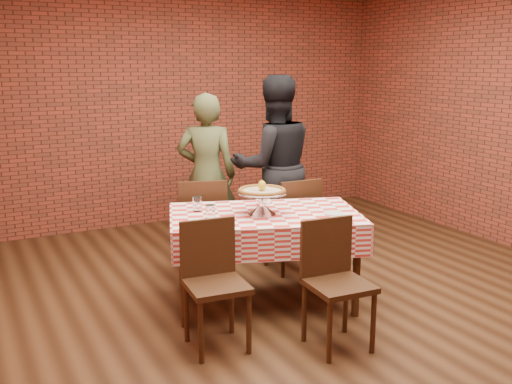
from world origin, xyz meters
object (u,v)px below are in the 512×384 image
(water_glass_right, at_px, (197,204))
(condiment_caddy, at_px, (263,197))
(table, at_px, (265,259))
(diner_olive, at_px, (207,175))
(chair_far_right, at_px, (291,223))
(chair_near_right, at_px, (339,287))
(water_glass_left, at_px, (210,212))
(pizza_stand, at_px, (262,203))
(chair_near_left, at_px, (217,288))
(pizza, at_px, (262,191))
(chair_far_left, at_px, (202,225))
(diner_black, at_px, (274,166))

(water_glass_right, distance_m, condiment_caddy, 0.57)
(table, xyz_separation_m, diner_olive, (0.10, 1.40, 0.44))
(condiment_caddy, distance_m, chair_far_right, 0.71)
(condiment_caddy, bearing_deg, chair_near_right, -96.23)
(water_glass_left, relative_size, condiment_caddy, 0.91)
(pizza_stand, bearing_deg, chair_near_left, -140.53)
(table, bearing_deg, pizza, -153.19)
(table, relative_size, chair_far_left, 1.62)
(chair_near_right, relative_size, diner_black, 0.49)
(water_glass_right, xyz_separation_m, condiment_caddy, (0.56, -0.06, 0.01))
(table, bearing_deg, pizza_stand, -153.19)
(chair_far_right, bearing_deg, water_glass_right, 17.25)
(chair_far_right, xyz_separation_m, diner_olive, (-0.51, 0.81, 0.37))
(pizza, distance_m, water_glass_right, 0.54)
(pizza, height_order, diner_olive, diner_olive)
(condiment_caddy, xyz_separation_m, chair_far_left, (-0.29, 0.64, -0.37))
(condiment_caddy, distance_m, diner_olive, 1.16)
(chair_near_left, relative_size, chair_near_right, 0.99)
(table, xyz_separation_m, diner_black, (0.70, 1.09, 0.53))
(table, distance_m, diner_black, 1.40)
(table, distance_m, condiment_caddy, 0.52)
(chair_far_right, relative_size, diner_olive, 0.54)
(pizza, bearing_deg, chair_near_right, -82.46)
(pizza_stand, distance_m, chair_near_left, 0.90)
(pizza, xyz_separation_m, chair_far_left, (-0.14, 0.90, -0.49))
(condiment_caddy, height_order, chair_near_right, condiment_caddy)
(diner_olive, distance_m, diner_black, 0.68)
(table, distance_m, chair_far_right, 0.84)
(table, xyz_separation_m, chair_far_right, (0.60, 0.59, 0.07))
(diner_olive, bearing_deg, water_glass_right, 92.92)
(water_glass_left, bearing_deg, chair_near_left, -109.75)
(water_glass_left, height_order, chair_near_left, same)
(chair_near_left, height_order, diner_olive, diner_olive)
(water_glass_left, relative_size, diner_olive, 0.07)
(chair_near_left, relative_size, diner_black, 0.48)
(condiment_caddy, relative_size, chair_far_left, 0.14)
(pizza_stand, height_order, chair_near_right, pizza_stand)
(pizza_stand, height_order, chair_far_right, pizza_stand)
(pizza, relative_size, chair_far_left, 0.41)
(water_glass_left, height_order, diner_olive, diner_olive)
(table, xyz_separation_m, pizza_stand, (-0.03, -0.02, 0.47))
(pizza_stand, relative_size, pizza, 1.06)
(pizza_stand, distance_m, chair_far_right, 0.97)
(chair_near_left, height_order, diner_black, diner_black)
(table, relative_size, diner_black, 0.81)
(pizza_stand, distance_m, condiment_caddy, 0.30)
(water_glass_left, relative_size, chair_near_right, 0.13)
(pizza, distance_m, condiment_caddy, 0.32)
(table, height_order, diner_black, diner_black)
(water_glass_left, relative_size, chair_far_right, 0.13)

